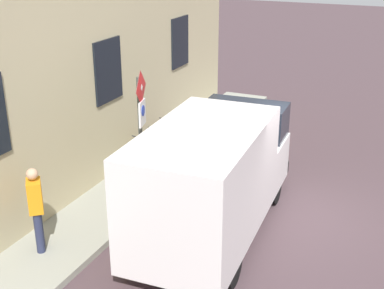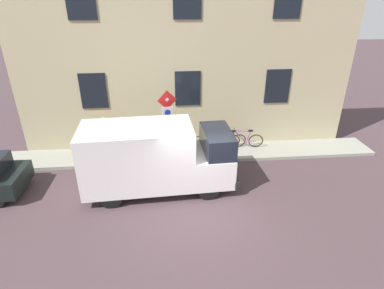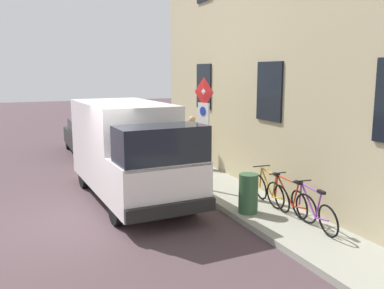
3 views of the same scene
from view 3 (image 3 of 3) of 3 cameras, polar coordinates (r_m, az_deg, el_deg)
The scene contains 11 objects.
ground_plane at distance 9.80m, azimuth -14.56°, elevation -10.27°, with size 80.00×80.00×0.00m, color #48363B.
sidewalk_slab at distance 11.03m, azimuth 6.53°, elevation -7.32°, with size 1.63×16.47×0.14m, color gray.
building_facade at distance 11.22m, azimuth 12.35°, elevation 15.22°, with size 0.75×14.47×8.81m.
sign_post_stacked at distance 11.14m, azimuth 1.68°, elevation 3.62°, with size 0.20×0.55×2.92m.
delivery_van at distance 11.08m, azimuth -8.48°, elevation -0.55°, with size 2.26×5.42×2.50m.
parked_hatchback at distance 17.59m, azimuth -13.48°, elevation 1.18°, with size 1.77×4.01×1.38m.
bicycle_purple at distance 9.07m, azimuth 16.09°, elevation -8.58°, with size 0.46×1.71×0.89m.
bicycle_red at distance 9.65m, azimuth 13.15°, elevation -7.32°, with size 0.46×1.71×0.89m.
bicycle_orange at distance 10.26m, azimuth 10.58°, elevation -6.19°, with size 0.46×1.72×0.89m.
pedestrian at distance 14.03m, azimuth 0.02°, elevation 0.68°, with size 0.46×0.47×1.72m.
litter_bin at distance 9.68m, azimuth 7.65°, elevation -6.59°, with size 0.44×0.44×0.90m, color #2D5133.
Camera 3 is at (-1.28, -9.12, 3.33)m, focal length 39.29 mm.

